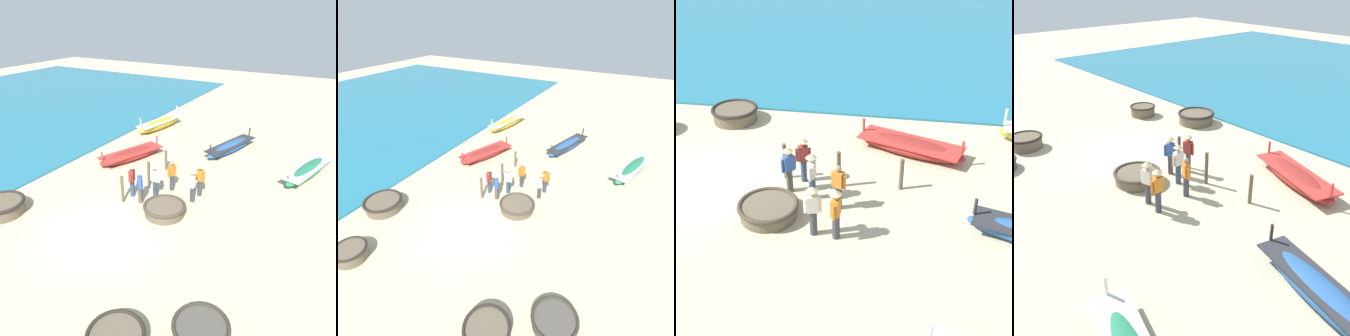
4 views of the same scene
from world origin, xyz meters
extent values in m
plane|color=#C6B793|center=(0.00, 0.00, 0.00)|extent=(80.00, 80.00, 0.00)
cube|color=teal|center=(-19.99, 4.00, 0.05)|extent=(28.00, 52.00, 0.10)
cylinder|color=brown|center=(1.58, 2.26, 0.21)|extent=(1.76, 1.76, 0.42)
torus|color=#42382B|center=(1.58, 2.26, 0.42)|extent=(1.90, 1.90, 0.14)
cylinder|color=brown|center=(-4.72, -1.18, 0.28)|extent=(1.84, 1.84, 0.55)
torus|color=#28231E|center=(-4.72, -1.18, 0.55)|extent=(1.99, 1.99, 0.15)
cylinder|color=#2D2D33|center=(1.14, 8.45, 0.78)|extent=(0.10, 0.10, 0.52)
ellipsoid|color=maroon|center=(-3.10, 6.41, 0.28)|extent=(2.54, 4.45, 0.55)
cube|color=red|center=(-3.10, 6.41, 0.45)|extent=(2.47, 4.14, 0.06)
cylinder|color=red|center=(-2.43, 8.28, 0.75)|extent=(0.10, 0.10, 0.50)
cylinder|color=red|center=(-3.76, 4.54, 0.75)|extent=(0.10, 0.10, 0.50)
cylinder|color=silver|center=(5.90, 7.18, 0.78)|extent=(0.10, 0.10, 0.52)
cylinder|color=silver|center=(-4.81, 10.02, 1.00)|extent=(0.10, 0.10, 0.65)
cylinder|color=#383842|center=(0.82, 4.32, 0.41)|extent=(0.22, 0.22, 0.82)
cube|color=orange|center=(0.82, 4.32, 1.09)|extent=(0.34, 0.40, 0.54)
sphere|color=#A37556|center=(0.82, 4.32, 1.47)|extent=(0.20, 0.20, 0.20)
cylinder|color=orange|center=(0.91, 4.53, 1.04)|extent=(0.09, 0.09, 0.48)
cylinder|color=orange|center=(0.73, 4.12, 1.04)|extent=(0.09, 0.09, 0.48)
cylinder|color=#383842|center=(2.26, 4.50, 0.41)|extent=(0.22, 0.22, 0.82)
cube|color=orange|center=(2.26, 4.50, 1.09)|extent=(0.37, 0.26, 0.54)
sphere|color=#A37556|center=(2.26, 4.50, 1.47)|extent=(0.20, 0.20, 0.20)
cylinder|color=orange|center=(2.47, 4.47, 1.04)|extent=(0.09, 0.09, 0.48)
cylinder|color=orange|center=(2.04, 4.53, 1.04)|extent=(0.09, 0.09, 0.48)
cone|color=#D1BC84|center=(2.26, 4.50, 1.60)|extent=(0.36, 0.36, 0.14)
cylinder|color=#2D425B|center=(-0.56, 2.88, 0.41)|extent=(0.22, 0.22, 0.82)
cube|color=maroon|center=(-0.56, 2.88, 1.09)|extent=(0.30, 0.39, 0.54)
sphere|color=#A37556|center=(-0.56, 2.88, 1.47)|extent=(0.20, 0.20, 0.20)
cylinder|color=maroon|center=(-0.50, 2.67, 1.04)|extent=(0.09, 0.09, 0.48)
cylinder|color=maroon|center=(-0.62, 3.09, 1.04)|extent=(0.09, 0.09, 0.48)
cone|color=#D1BC84|center=(-0.56, 2.88, 1.60)|extent=(0.36, 0.36, 0.14)
cylinder|color=#4C473D|center=(0.13, 2.55, 0.41)|extent=(0.22, 0.22, 0.82)
cube|color=#33569E|center=(0.13, 2.55, 1.09)|extent=(0.39, 0.40, 0.54)
sphere|color=#DBB28E|center=(0.13, 2.55, 1.47)|extent=(0.20, 0.20, 0.20)
cylinder|color=#33569E|center=(-0.02, 2.72, 1.04)|extent=(0.09, 0.09, 0.48)
cylinder|color=#33569E|center=(0.27, 2.39, 1.04)|extent=(0.09, 0.09, 0.48)
cone|color=#D1BC84|center=(0.13, 2.55, 1.60)|extent=(0.36, 0.36, 0.14)
cylinder|color=#383842|center=(2.19, 3.82, 0.41)|extent=(0.22, 0.22, 0.82)
cube|color=silver|center=(2.19, 3.82, 1.09)|extent=(0.32, 0.39, 0.54)
sphere|color=tan|center=(2.19, 3.82, 1.47)|extent=(0.20, 0.20, 0.20)
cylinder|color=silver|center=(2.26, 3.61, 1.04)|extent=(0.09, 0.09, 0.48)
cylinder|color=silver|center=(2.12, 4.03, 1.04)|extent=(0.09, 0.09, 0.48)
cone|color=#D1BC84|center=(2.19, 3.82, 1.60)|extent=(0.36, 0.36, 0.14)
cylinder|color=#2D425B|center=(0.41, 3.39, 0.41)|extent=(0.22, 0.22, 0.82)
cube|color=silver|center=(0.41, 3.39, 1.09)|extent=(0.35, 0.24, 0.54)
sphere|color=tan|center=(0.41, 3.39, 1.47)|extent=(0.20, 0.20, 0.20)
cylinder|color=silver|center=(0.20, 3.40, 1.04)|extent=(0.09, 0.09, 0.48)
cylinder|color=silver|center=(0.63, 3.38, 1.04)|extent=(0.09, 0.09, 0.48)
cone|color=#D1BC84|center=(0.41, 3.39, 1.60)|extent=(0.36, 0.36, 0.14)
cylinder|color=brown|center=(-0.40, 4.12, 0.67)|extent=(0.14, 0.14, 1.34)
cylinder|color=brown|center=(-0.64, 2.20, 0.67)|extent=(0.14, 0.14, 1.34)
cylinder|color=brown|center=(-0.59, 6.20, 0.57)|extent=(0.14, 0.14, 1.15)
camera|label=1|loc=(7.66, -8.27, 8.17)|focal=35.00mm
camera|label=2|loc=(6.39, -7.51, 9.34)|focal=28.00mm
camera|label=3|loc=(12.65, 6.44, 8.91)|focal=50.00mm
camera|label=4|loc=(9.18, 13.80, 7.60)|focal=42.00mm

